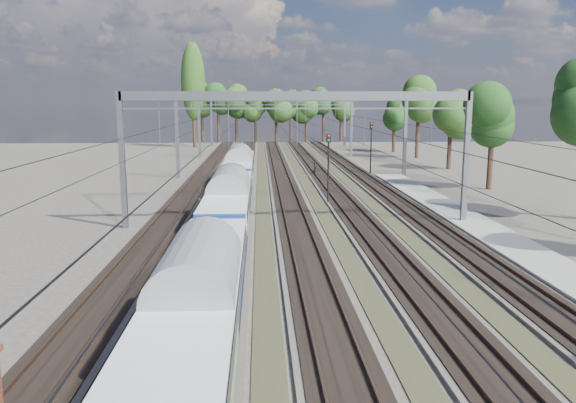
{
  "coord_description": "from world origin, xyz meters",
  "views": [
    {
      "loc": [
        -2.48,
        -7.23,
        8.32
      ],
      "look_at": [
        -0.91,
        23.77,
        2.8
      ],
      "focal_mm": 35.0,
      "sensor_mm": 36.0,
      "label": 1
    }
  ],
  "objects_px": {
    "worker": "(315,169)",
    "signal_far": "(371,142)",
    "emu_train": "(229,195)",
    "signal_near": "(328,160)"
  },
  "relations": [
    {
      "from": "worker",
      "to": "signal_far",
      "type": "relative_size",
      "value": 0.27
    },
    {
      "from": "emu_train",
      "to": "signal_near",
      "type": "xyz_separation_m",
      "value": [
        7.66,
        9.45,
        1.32
      ]
    },
    {
      "from": "emu_train",
      "to": "worker",
      "type": "bearing_deg",
      "value": 73.01
    },
    {
      "from": "signal_far",
      "to": "worker",
      "type": "bearing_deg",
      "value": -176.02
    },
    {
      "from": "emu_train",
      "to": "signal_far",
      "type": "xyz_separation_m",
      "value": [
        14.92,
        28.22,
        1.49
      ]
    },
    {
      "from": "signal_near",
      "to": "signal_far",
      "type": "distance_m",
      "value": 20.12
    },
    {
      "from": "emu_train",
      "to": "signal_near",
      "type": "relative_size",
      "value": 9.92
    },
    {
      "from": "worker",
      "to": "signal_near",
      "type": "bearing_deg",
      "value": 159.42
    },
    {
      "from": "worker",
      "to": "signal_near",
      "type": "xyz_separation_m",
      "value": [
        -0.66,
        -17.77,
        2.83
      ]
    },
    {
      "from": "worker",
      "to": "signal_far",
      "type": "height_order",
      "value": "signal_far"
    }
  ]
}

